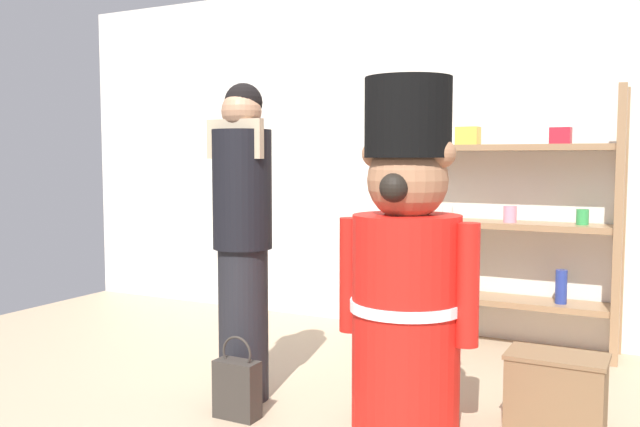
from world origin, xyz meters
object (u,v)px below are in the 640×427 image
at_px(merchandise_shelf, 510,221).
at_px(shopping_bag, 237,388).
at_px(teddy_bear_guard, 406,270).
at_px(display_crate, 556,392).
at_px(person_shopper, 243,235).

distance_m(merchandise_shelf, shopping_bag, 2.22).
xyz_separation_m(teddy_bear_guard, display_crate, (0.63, 0.31, -0.57)).
bearing_deg(display_crate, shopping_bag, -157.61).
bearing_deg(teddy_bear_guard, person_shopper, -178.10).
xyz_separation_m(shopping_bag, display_crate, (1.40, 0.58, 0.03)).
bearing_deg(teddy_bear_guard, merchandise_shelf, 85.51).
distance_m(teddy_bear_guard, shopping_bag, 1.01).
relative_size(merchandise_shelf, shopping_bag, 4.20).
bearing_deg(person_shopper, display_crate, 12.43).
xyz_separation_m(merchandise_shelf, shopping_bag, (-0.90, -1.91, -0.70)).
relative_size(teddy_bear_guard, display_crate, 3.63).
bearing_deg(shopping_bag, merchandise_shelf, 64.82).
bearing_deg(teddy_bear_guard, display_crate, 25.81).
relative_size(merchandise_shelf, person_shopper, 1.04).
bearing_deg(shopping_bag, person_shopper, 116.89).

